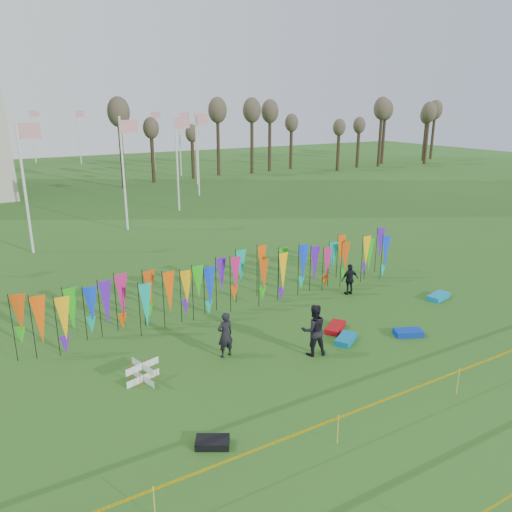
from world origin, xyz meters
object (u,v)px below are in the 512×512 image
kite_bag_red (335,327)px  kite_bag_teal (438,296)px  box_kite (143,372)px  person_mid (314,330)px  kite_bag_black (212,442)px  person_left (225,335)px  kite_bag_turquoise (346,339)px  person_right (350,279)px  kite_bag_blue (408,333)px

kite_bag_red → kite_bag_teal: 6.37m
box_kite → kite_bag_teal: size_ratio=0.58×
person_mid → kite_bag_black: 6.17m
box_kite → kite_bag_teal: bearing=0.5°
box_kite → kite_bag_red: (8.02, -0.09, -0.24)m
box_kite → person_left: size_ratio=0.41×
box_kite → kite_bag_red: size_ratio=0.59×
kite_bag_turquoise → kite_bag_teal: bearing=10.5°
person_right → kite_bag_turquoise: size_ratio=1.37×
person_right → kite_bag_turquoise: bearing=57.2°
person_left → kite_bag_turquoise: bearing=158.7°
box_kite → kite_bag_blue: (10.23, -1.94, -0.24)m
kite_bag_red → kite_bag_teal: bearing=1.9°
box_kite → person_left: 3.21m
kite_bag_blue → kite_bag_black: 9.87m
person_mid → kite_bag_blue: (4.21, -0.66, -0.86)m
kite_bag_turquoise → kite_bag_teal: 6.80m
person_mid → kite_bag_blue: 4.35m
person_left → person_right: size_ratio=1.13×
person_mid → kite_bag_teal: 8.53m
kite_bag_blue → kite_bag_teal: (4.17, 2.06, 0.00)m
person_right → kite_bag_teal: bearing=150.5°
kite_bag_black → kite_bag_teal: (13.80, 4.21, 0.01)m
box_kite → person_right: 11.46m
box_kite → kite_bag_teal: box_kite is taller
person_right → kite_bag_turquoise: 5.18m
person_right → person_left: bearing=26.4°
kite_bag_blue → person_mid: bearing=171.0°
person_left → kite_bag_turquoise: person_left is taller
person_left → person_mid: 3.22m
kite_bag_turquoise → kite_bag_red: same height
kite_bag_turquoise → kite_bag_blue: kite_bag_blue is taller
person_left → kite_bag_teal: (11.23, -0.08, -0.74)m
kite_bag_turquoise → kite_bag_black: 7.71m
person_left → person_right: 8.35m
person_left → kite_bag_red: person_left is taller
kite_bag_red → kite_bag_turquoise: bearing=-106.8°
kite_bag_red → kite_bag_black: size_ratio=1.33×
box_kite → person_right: bearing=13.7°
box_kite → kite_bag_black: box_kite is taller
box_kite → kite_bag_black: (0.59, -4.08, -0.25)m
kite_bag_turquoise → kite_bag_teal: size_ratio=0.91×
person_right → kite_bag_teal: 4.22m
kite_bag_blue → kite_bag_turquoise: bearing=162.0°
kite_bag_red → kite_bag_black: 8.44m
kite_bag_black → person_right: bearing=32.8°
box_kite → person_left: (3.16, 0.21, 0.50)m
person_left → kite_bag_black: 5.06m
person_left → kite_bag_teal: person_left is taller
person_mid → kite_bag_black: person_mid is taller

